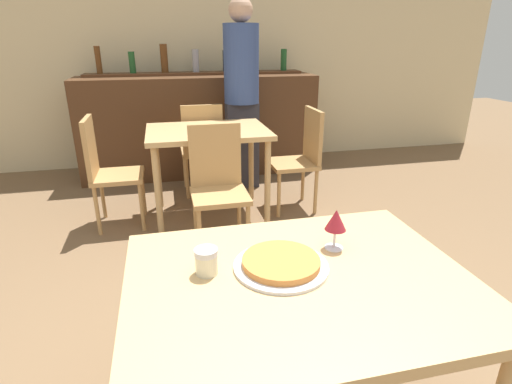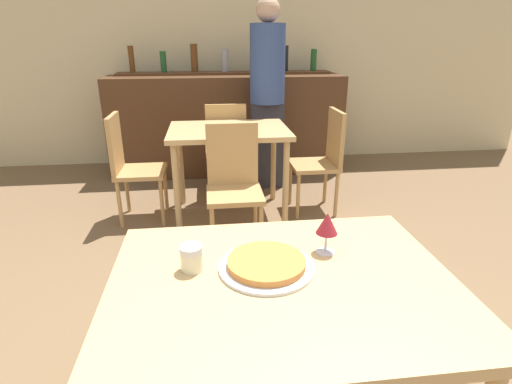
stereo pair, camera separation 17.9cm
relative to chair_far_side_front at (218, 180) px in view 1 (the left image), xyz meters
The scene contains 13 objects.
wall_back 2.48m from the chair_far_side_front, 88.67° to the left, with size 8.00×0.05×2.80m.
dining_table_near 1.65m from the chair_far_side_front, 88.13° to the right, with size 1.15×0.88×0.73m.
dining_table_far 0.56m from the chair_far_side_front, 90.00° to the left, with size 0.99×0.74×0.78m.
bar_counter 1.81m from the chair_far_side_front, 88.30° to the left, with size 2.60×0.56×1.10m.
bar_back_shelf 2.05m from the chair_far_side_front, 87.77° to the left, with size 2.39×0.24×0.33m.
chair_far_side_front is the anchor object (origin of this frame).
chair_far_side_back 1.07m from the chair_far_side_front, 90.00° to the left, with size 0.40×0.40×0.91m.
chair_far_side_left 0.99m from the chair_far_side_front, 147.10° to the left, with size 0.40×0.40×0.91m.
chair_far_side_right 0.99m from the chair_far_side_front, 32.90° to the left, with size 0.40×0.40×0.91m.
pizza_tray 1.59m from the chair_far_side_front, 89.72° to the right, with size 0.33×0.33×0.04m.
cheese_shaker 1.59m from the chair_far_side_front, 99.07° to the right, with size 0.08×0.08×0.09m.
person_standing 1.39m from the chair_far_side_front, 70.83° to the left, with size 0.34×0.34×1.84m.
wine_glass 1.54m from the chair_far_side_front, 80.69° to the right, with size 0.08×0.08×0.16m.
Camera 1 is at (-0.40, -1.08, 1.48)m, focal length 28.00 mm.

